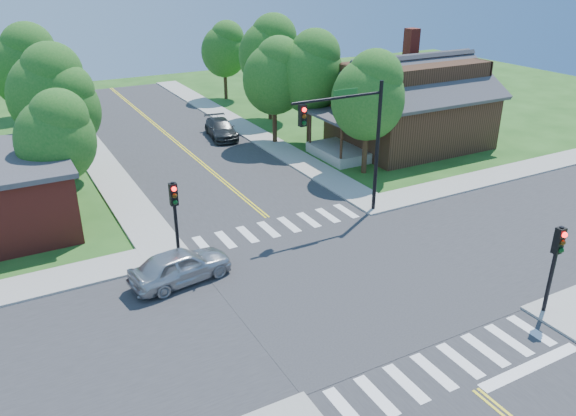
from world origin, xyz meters
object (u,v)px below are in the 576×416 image
signal_mast_ne (352,130)px  car_dgrey (221,129)px  signal_pole_nw (175,206)px  car_silver (180,267)px  signal_pole_se (556,254)px  house_ne (410,101)px

signal_mast_ne → car_dgrey: (-0.41, 16.89, -4.16)m
signal_pole_nw → car_silver: (-0.59, -2.08, -1.91)m
signal_pole_se → signal_pole_nw: same height
car_silver → car_dgrey: 21.30m
signal_pole_se → car_silver: (-11.79, 9.12, -1.91)m
car_dgrey → signal_pole_nw: bearing=-109.1°
signal_pole_nw → house_ne: bearing=22.7°
signal_mast_ne → house_ne: (11.19, 8.65, -1.52)m
signal_mast_ne → signal_pole_nw: size_ratio=1.89×
house_ne → car_dgrey: size_ratio=2.63×
signal_pole_se → house_ne: (9.51, 19.86, 0.67)m
house_ne → signal_pole_se: bearing=-115.6°
signal_mast_ne → car_silver: signal_mast_ne is taller
signal_pole_se → car_dgrey: signal_pole_se is taller
signal_mast_ne → car_dgrey: bearing=91.4°
signal_pole_se → car_dgrey: size_ratio=0.76×
signal_pole_se → signal_mast_ne: bearing=98.6°
car_silver → car_dgrey: bearing=-35.7°
signal_pole_se → house_ne: house_ne is taller
signal_mast_ne → car_dgrey: signal_mast_ne is taller
car_silver → signal_pole_nw: bearing=-24.4°
house_ne → car_dgrey: (-11.61, 8.24, -2.64)m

